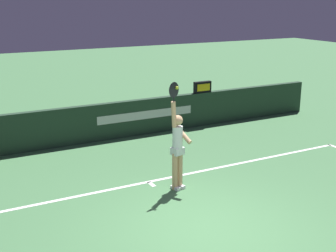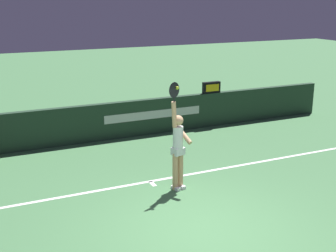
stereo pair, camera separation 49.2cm
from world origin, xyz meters
The scene contains 6 objects.
ground_plane centered at (0.00, 0.00, 0.00)m, with size 60.00×60.00×0.00m, color #447748.
court_lines centered at (0.00, -0.34, 0.00)m, with size 11.80×5.85×0.00m.
back_wall centered at (0.00, 6.08, 0.56)m, with size 15.91×0.21×1.11m.
speed_display centered at (3.68, 6.08, 1.30)m, with size 0.61×0.15×0.37m.
tennis_player centered at (0.41, 1.88, 1.01)m, with size 0.48×0.50×2.44m.
tennis_ball centered at (0.36, 1.83, 2.31)m, with size 0.07×0.07×0.07m.
Camera 2 is at (-3.77, -6.61, 4.16)m, focal length 48.76 mm.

